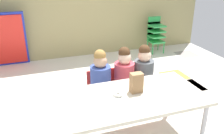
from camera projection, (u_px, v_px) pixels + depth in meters
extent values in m
cube|color=silver|center=(124.00, 116.00, 3.29)|extent=(5.70, 5.12, 0.02)
cube|color=orange|center=(174.00, 75.00, 4.48)|extent=(0.43, 0.43, 0.00)
cube|color=silver|center=(129.00, 83.00, 4.20)|extent=(0.43, 0.43, 0.00)
cube|color=gray|center=(189.00, 86.00, 4.08)|extent=(0.43, 0.43, 0.00)
cube|color=#B24C47|center=(189.00, 86.00, 4.08)|extent=(0.43, 0.43, 0.00)
cube|color=gray|center=(195.00, 72.00, 4.61)|extent=(0.43, 0.43, 0.00)
cube|color=gray|center=(187.00, 54.00, 5.53)|extent=(0.43, 0.43, 0.00)
cube|color=silver|center=(17.00, 117.00, 3.26)|extent=(0.43, 0.43, 0.00)
cube|color=beige|center=(129.00, 98.00, 2.57)|extent=(1.60, 0.81, 0.04)
cylinder|color=#B2B2B7|center=(203.00, 127.00, 2.60)|extent=(0.05, 0.05, 0.56)
cylinder|color=#B2B2B7|center=(57.00, 117.00, 2.76)|extent=(0.05, 0.05, 0.56)
cylinder|color=#B2B2B7|center=(169.00, 96.00, 3.20)|extent=(0.05, 0.05, 0.56)
cube|color=red|center=(101.00, 96.00, 3.18)|extent=(0.32, 0.30, 0.03)
cube|color=red|center=(97.00, 80.00, 3.25)|extent=(0.29, 0.02, 0.30)
cylinder|color=#384C99|center=(101.00, 80.00, 3.10)|extent=(0.33, 0.33, 0.38)
sphere|color=tan|center=(100.00, 61.00, 3.00)|extent=(0.17, 0.17, 0.17)
sphere|color=olive|center=(100.00, 56.00, 2.98)|extent=(0.15, 0.15, 0.15)
cylinder|color=red|center=(94.00, 113.00, 3.08)|extent=(0.02, 0.02, 0.28)
cylinder|color=red|center=(114.00, 109.00, 3.17)|extent=(0.02, 0.02, 0.28)
cylinder|color=red|center=(88.00, 102.00, 3.31)|extent=(0.02, 0.02, 0.28)
cylinder|color=red|center=(108.00, 99.00, 3.40)|extent=(0.02, 0.02, 0.28)
cube|color=red|center=(124.00, 92.00, 3.28)|extent=(0.32, 0.30, 0.03)
cube|color=red|center=(120.00, 77.00, 3.35)|extent=(0.29, 0.02, 0.30)
cylinder|color=#BF3F4C|center=(124.00, 77.00, 3.19)|extent=(0.34, 0.34, 0.38)
sphere|color=beige|center=(125.00, 58.00, 3.09)|extent=(0.17, 0.17, 0.17)
sphere|color=#472D19|center=(124.00, 53.00, 3.08)|extent=(0.15, 0.15, 0.15)
cylinder|color=red|center=(117.00, 108.00, 3.18)|extent=(0.02, 0.02, 0.28)
cylinder|color=red|center=(137.00, 104.00, 3.27)|extent=(0.02, 0.02, 0.28)
cylinder|color=red|center=(111.00, 99.00, 3.41)|extent=(0.02, 0.02, 0.28)
cylinder|color=red|center=(129.00, 95.00, 3.49)|extent=(0.02, 0.02, 0.28)
cube|color=red|center=(143.00, 88.00, 3.37)|extent=(0.32, 0.30, 0.03)
cube|color=red|center=(139.00, 74.00, 3.44)|extent=(0.29, 0.02, 0.30)
cylinder|color=#4C5156|center=(144.00, 74.00, 3.28)|extent=(0.33, 0.33, 0.38)
sphere|color=beige|center=(145.00, 56.00, 3.18)|extent=(0.17, 0.17, 0.17)
sphere|color=#472D19|center=(144.00, 50.00, 3.16)|extent=(0.15, 0.15, 0.15)
cylinder|color=red|center=(137.00, 104.00, 3.27)|extent=(0.02, 0.02, 0.28)
cylinder|color=red|center=(156.00, 101.00, 3.35)|extent=(0.02, 0.02, 0.28)
cylinder|color=red|center=(129.00, 95.00, 3.49)|extent=(0.02, 0.02, 0.28)
cylinder|color=red|center=(147.00, 92.00, 3.58)|extent=(0.02, 0.02, 0.28)
cube|color=green|center=(156.00, 41.00, 5.56)|extent=(0.32, 0.30, 0.03)
cube|color=green|center=(153.00, 36.00, 5.64)|extent=(0.30, 0.02, 0.18)
cube|color=green|center=(156.00, 36.00, 5.51)|extent=(0.32, 0.30, 0.03)
cube|color=green|center=(154.00, 31.00, 5.60)|extent=(0.30, 0.02, 0.18)
cube|color=green|center=(157.00, 31.00, 5.46)|extent=(0.32, 0.30, 0.03)
cube|color=green|center=(154.00, 26.00, 5.55)|extent=(0.30, 0.02, 0.18)
cube|color=green|center=(157.00, 26.00, 5.42)|extent=(0.32, 0.30, 0.03)
cube|color=green|center=(154.00, 20.00, 5.50)|extent=(0.30, 0.02, 0.18)
cylinder|color=green|center=(153.00, 49.00, 5.45)|extent=(0.02, 0.02, 0.26)
cylinder|color=green|center=(164.00, 48.00, 5.54)|extent=(0.02, 0.02, 0.26)
cylinder|color=green|center=(147.00, 46.00, 5.68)|extent=(0.02, 0.02, 0.26)
cylinder|color=green|center=(158.00, 45.00, 5.76)|extent=(0.02, 0.02, 0.26)
cube|color=#1E33BF|center=(2.00, 40.00, 4.66)|extent=(0.90, 0.28, 1.09)
cube|color=red|center=(2.00, 41.00, 4.63)|extent=(0.83, 0.23, 0.99)
cube|color=#9E754C|center=(136.00, 83.00, 2.61)|extent=(0.13, 0.09, 0.22)
cylinder|color=white|center=(118.00, 96.00, 2.57)|extent=(0.18, 0.18, 0.01)
torus|color=white|center=(118.00, 94.00, 2.56)|extent=(0.12, 0.12, 0.03)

